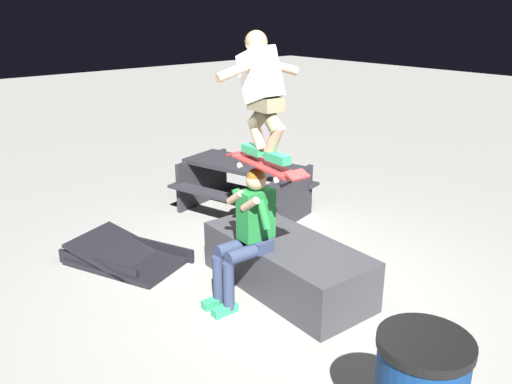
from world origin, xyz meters
name	(u,v)px	position (x,y,z in m)	size (l,w,h in m)	color
ground_plane	(282,290)	(0.00, 0.00, 0.00)	(40.00, 40.00, 0.00)	gray
ledge_box_main	(286,264)	(0.03, -0.08, 0.27)	(1.90, 0.82, 0.53)	#38383D
person_sitting_on_ledge	(247,229)	(0.11, 0.39, 0.77)	(0.59, 0.76, 1.37)	#2D3856
skateboard	(265,166)	(-0.04, 0.29, 1.43)	(1.03, 0.28, 0.13)	#B72D2D
skater_airborne	(262,90)	(0.02, 0.29, 2.12)	(0.63, 0.89, 1.12)	#2D9E66
kicker_ramp	(127,258)	(1.65, 0.92, 0.06)	(1.46, 1.18, 0.35)	black
picnic_table_back	(244,180)	(1.96, -1.12, 0.50)	(1.97, 1.71, 0.75)	#28282D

